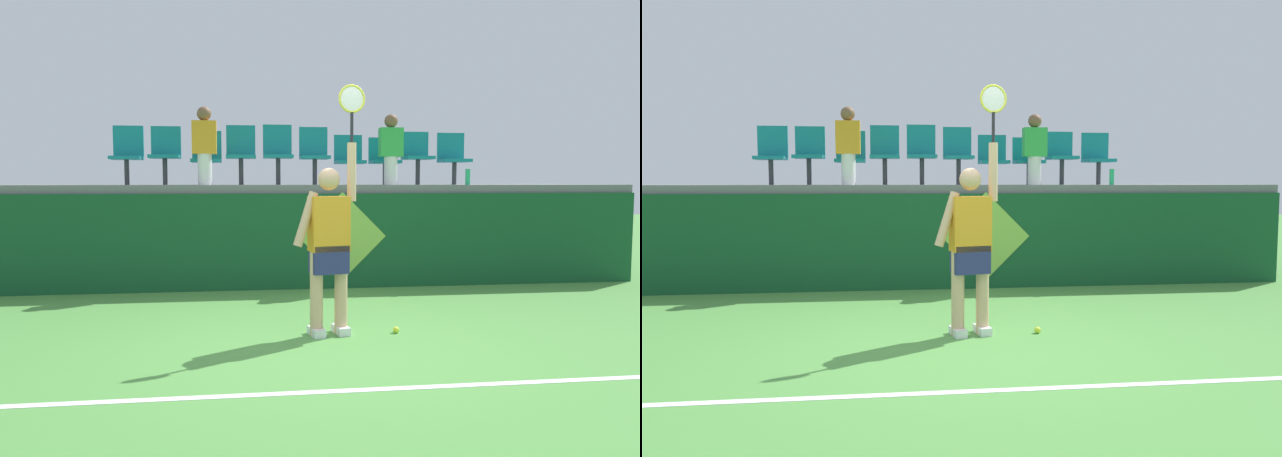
% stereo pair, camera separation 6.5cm
% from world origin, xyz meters
% --- Properties ---
extents(ground_plane, '(40.00, 40.00, 0.00)m').
position_xyz_m(ground_plane, '(0.00, 0.00, 0.00)').
color(ground_plane, '#519342').
extents(court_back_wall, '(10.17, 0.20, 1.36)m').
position_xyz_m(court_back_wall, '(0.00, 3.13, 0.68)').
color(court_back_wall, '#144C28').
rests_on(court_back_wall, ground_plane).
extents(spectator_platform, '(10.17, 2.65, 0.12)m').
position_xyz_m(spectator_platform, '(0.00, 4.41, 1.42)').
color(spectator_platform, slate).
rests_on(spectator_platform, court_back_wall).
extents(court_baseline_stripe, '(9.16, 0.08, 0.01)m').
position_xyz_m(court_baseline_stripe, '(0.00, -1.10, 0.00)').
color(court_baseline_stripe, white).
rests_on(court_baseline_stripe, ground_plane).
extents(tennis_player, '(0.75, 0.33, 2.49)m').
position_xyz_m(tennis_player, '(0.03, 0.50, 0.94)').
color(tennis_player, white).
rests_on(tennis_player, ground_plane).
extents(tennis_ball, '(0.07, 0.07, 0.07)m').
position_xyz_m(tennis_ball, '(0.71, 0.47, 0.03)').
color(tennis_ball, '#D1E533').
rests_on(tennis_ball, ground_plane).
extents(water_bottle, '(0.07, 0.07, 0.23)m').
position_xyz_m(water_bottle, '(2.50, 3.20, 1.60)').
color(water_bottle, '#26B272').
rests_on(water_bottle, spectator_platform).
extents(stadium_chair_0, '(0.44, 0.42, 0.88)m').
position_xyz_m(stadium_chair_0, '(-2.50, 3.83, 1.97)').
color(stadium_chair_0, '#38383D').
rests_on(stadium_chair_0, spectator_platform).
extents(stadium_chair_1, '(0.44, 0.42, 0.88)m').
position_xyz_m(stadium_chair_1, '(-1.96, 3.82, 1.98)').
color(stadium_chair_1, '#38383D').
rests_on(stadium_chair_1, spectator_platform).
extents(stadium_chair_2, '(0.44, 0.42, 0.82)m').
position_xyz_m(stadium_chair_2, '(-1.35, 3.82, 1.92)').
color(stadium_chair_2, '#38383D').
rests_on(stadium_chair_2, spectator_platform).
extents(stadium_chair_3, '(0.44, 0.42, 0.90)m').
position_xyz_m(stadium_chair_3, '(-0.84, 3.83, 1.99)').
color(stadium_chair_3, '#38383D').
rests_on(stadium_chair_3, spectator_platform).
extents(stadium_chair_4, '(0.44, 0.42, 0.92)m').
position_xyz_m(stadium_chair_4, '(-0.28, 3.83, 2.00)').
color(stadium_chair_4, '#38383D').
rests_on(stadium_chair_4, spectator_platform).
extents(stadium_chair_5, '(0.44, 0.42, 0.89)m').
position_xyz_m(stadium_chair_5, '(0.28, 3.82, 1.98)').
color(stadium_chair_5, '#38383D').
rests_on(stadium_chair_5, spectator_platform).
extents(stadium_chair_6, '(0.44, 0.42, 0.78)m').
position_xyz_m(stadium_chair_6, '(0.82, 3.82, 1.90)').
color(stadium_chair_6, '#38383D').
rests_on(stadium_chair_6, spectator_platform).
extents(stadium_chair_7, '(0.44, 0.42, 0.74)m').
position_xyz_m(stadium_chair_7, '(1.38, 3.82, 1.89)').
color(stadium_chair_7, '#38383D').
rests_on(stadium_chair_7, spectator_platform).
extents(stadium_chair_8, '(0.44, 0.42, 0.83)m').
position_xyz_m(stadium_chair_8, '(1.90, 3.82, 1.96)').
color(stadium_chair_8, '#38383D').
rests_on(stadium_chair_8, spectator_platform).
extents(stadium_chair_9, '(0.44, 0.42, 0.82)m').
position_xyz_m(stadium_chair_9, '(2.50, 3.82, 1.94)').
color(stadium_chair_9, '#38383D').
rests_on(stadium_chair_9, spectator_platform).
extents(spectator_0, '(0.34, 0.20, 1.04)m').
position_xyz_m(spectator_0, '(1.38, 3.39, 2.03)').
color(spectator_0, white).
rests_on(spectator_0, spectator_platform).
extents(spectator_1, '(0.34, 0.20, 1.11)m').
position_xyz_m(spectator_1, '(-1.35, 3.36, 2.07)').
color(spectator_1, white).
rests_on(spectator_1, spectator_platform).
extents(wall_signage_mount, '(1.27, 0.01, 1.39)m').
position_xyz_m(wall_signage_mount, '(0.59, 3.03, 0.00)').
color(wall_signage_mount, '#144C28').
rests_on(wall_signage_mount, ground_plane).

